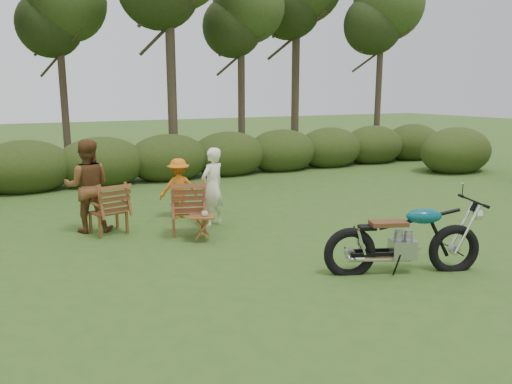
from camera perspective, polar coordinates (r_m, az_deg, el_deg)
name	(u,v)px	position (r m, az deg, el deg)	size (l,w,h in m)	color
ground	(355,271)	(7.75, 11.19, -8.90)	(80.00, 80.00, 0.00)	#31521B
tree_line	(173,53)	(16.23, -9.43, 15.38)	(22.52, 11.62, 8.14)	#372A1E
motorcycle	(401,272)	(7.90, 16.25, -8.76)	(2.25, 0.86, 1.29)	#0B838F
lawn_chair_right	(189,233)	(9.63, -7.68, -4.71)	(0.72, 0.72, 1.04)	brown
lawn_chair_left	(109,233)	(9.99, -16.41, -4.50)	(0.68, 0.68, 0.98)	brown
side_table	(202,228)	(9.07, -6.18, -4.17)	(0.45, 0.38, 0.47)	brown
cup	(205,214)	(8.97, -5.89, -2.48)	(0.12, 0.12, 0.09)	beige
adult_a	(213,225)	(10.13, -4.91, -3.84)	(0.58, 0.38, 1.58)	#F7F1CB
adult_b	(91,231)	(10.22, -18.37, -4.26)	(0.87, 0.67, 1.78)	brown
child	(180,217)	(10.88, -8.71, -2.85)	(0.82, 0.47, 1.27)	orange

